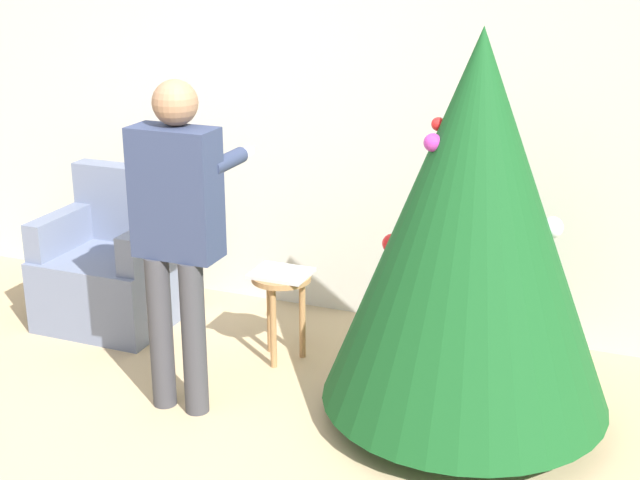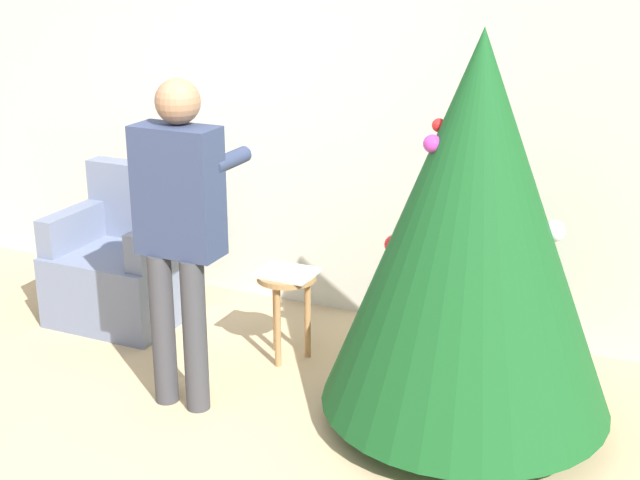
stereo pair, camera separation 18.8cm
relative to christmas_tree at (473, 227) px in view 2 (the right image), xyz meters
name	(u,v)px [view 2 (the right image)]	position (x,y,z in m)	size (l,w,h in m)	color
wall_back	(320,96)	(-1.25, 1.05, 0.34)	(8.00, 0.06, 2.70)	beige
christmas_tree	(473,227)	(0.00, 0.00, 0.00)	(1.39, 1.39, 1.90)	brown
armchair	(126,265)	(-2.27, 0.38, -0.67)	(0.76, 0.68, 0.93)	slate
person_standing	(179,217)	(-1.34, -0.38, -0.02)	(0.43, 0.57, 1.65)	#38383D
side_stool	(287,292)	(-1.09, 0.26, -0.61)	(0.33, 0.33, 0.51)	#A37547
laptop	(286,273)	(-1.09, 0.26, -0.49)	(0.31, 0.25, 0.02)	silver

